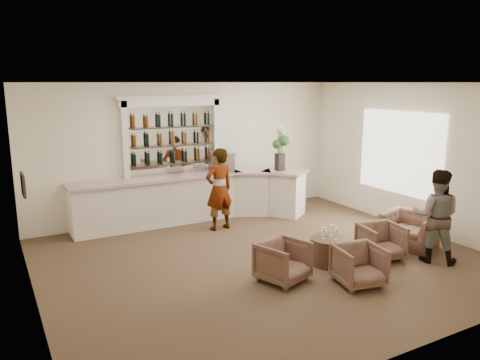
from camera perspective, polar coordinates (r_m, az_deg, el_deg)
name	(u,v)px	position (r m, az deg, el deg)	size (l,w,h in m)	color
ground	(265,260)	(9.02, 3.07, -9.66)	(8.00, 8.00, 0.00)	brown
room_shell	(254,133)	(9.14, 1.74, 5.77)	(8.04, 7.02, 3.32)	#F4E9CA
bar_counter	(194,198)	(11.32, -5.65, -2.18)	(5.72, 1.80, 1.14)	white
back_bar_alcove	(173,137)	(11.31, -8.21, 5.26)	(2.64, 0.25, 3.00)	white
cocktail_table	(329,251)	(8.89, 10.82, -8.48)	(0.70, 0.70, 0.50)	#4C3421
sommelier	(219,189)	(10.56, -2.57, -1.12)	(0.68, 0.45, 1.88)	gray
guest	(436,216)	(9.40, 22.77, -4.06)	(0.85, 0.66, 1.76)	gray
armchair_left	(283,261)	(8.02, 5.29, -9.85)	(0.74, 0.77, 0.70)	brown
armchair_center	(359,265)	(8.09, 14.30, -10.06)	(0.72, 0.74, 0.67)	brown
armchair_right	(381,241)	(9.35, 16.81, -7.18)	(0.72, 0.74, 0.68)	brown
armchair_far	(410,230)	(10.24, 20.06, -5.73)	(1.04, 0.91, 0.68)	brown
espresso_machine	(222,162)	(11.50, -2.20, 2.22)	(0.55, 0.46, 0.49)	silver
flower_vase	(280,145)	(11.67, 4.91, 4.27)	(0.30, 0.30, 1.13)	black
wine_glass_bar_left	(208,168)	(11.40, -3.97, 1.41)	(0.07, 0.07, 0.21)	white
wine_glass_bar_right	(206,168)	(11.41, -4.13, 1.42)	(0.07, 0.07, 0.21)	white
wine_glass_tbl_a	(324,233)	(8.72, 10.17, -6.38)	(0.07, 0.07, 0.21)	white
wine_glass_tbl_b	(331,230)	(8.89, 11.08, -6.06)	(0.07, 0.07, 0.21)	white
wine_glass_tbl_c	(336,234)	(8.70, 11.66, -6.48)	(0.07, 0.07, 0.21)	white
napkin_holder	(324,233)	(8.88, 10.22, -6.36)	(0.08, 0.08, 0.12)	white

